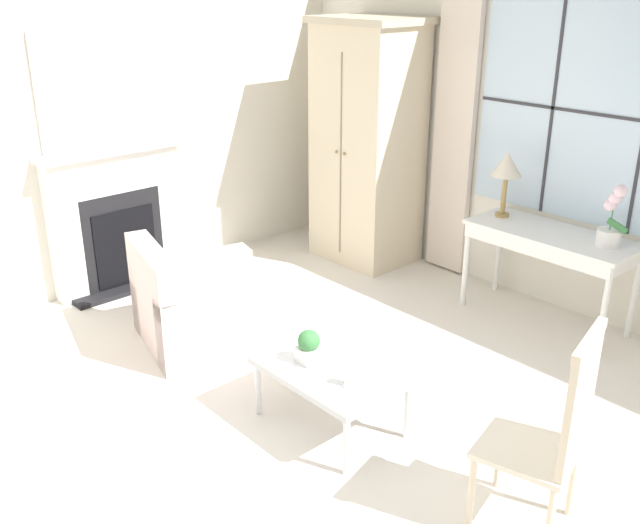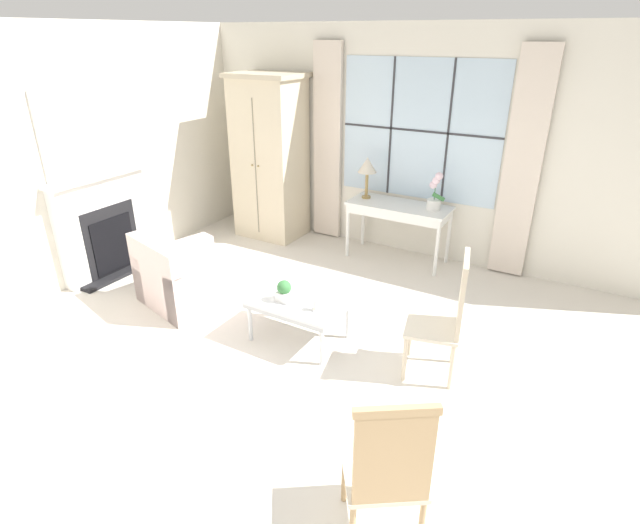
{
  "view_description": "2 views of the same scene",
  "coord_description": "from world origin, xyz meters",
  "px_view_note": "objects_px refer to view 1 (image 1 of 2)",
  "views": [
    {
      "loc": [
        2.51,
        -2.02,
        2.55
      ],
      "look_at": [
        -0.37,
        0.59,
        0.97
      ],
      "focal_mm": 40.0,
      "sensor_mm": 36.0,
      "label": 1
    },
    {
      "loc": [
        2.06,
        -2.92,
        2.68
      ],
      "look_at": [
        -0.04,
        0.68,
        0.75
      ],
      "focal_mm": 28.0,
      "sensor_mm": 36.0,
      "label": 2
    }
  ],
  "objects_px": {
    "potted_orchid": "(611,222)",
    "armchair_upholstered": "(204,307)",
    "armoire": "(367,143)",
    "side_chair_wooden": "(555,427)",
    "table_lamp": "(507,167)",
    "potted_plant_small": "(309,346)",
    "fireplace": "(116,206)",
    "coffee_table": "(331,370)",
    "pillar_candle": "(349,377)",
    "console_table": "(551,242)"
  },
  "relations": [
    {
      "from": "potted_orchid",
      "to": "armchair_upholstered",
      "type": "height_order",
      "value": "potted_orchid"
    },
    {
      "from": "armoire",
      "to": "side_chair_wooden",
      "type": "height_order",
      "value": "armoire"
    },
    {
      "from": "table_lamp",
      "to": "potted_plant_small",
      "type": "xyz_separation_m",
      "value": [
        0.29,
        -2.32,
        -0.62
      ]
    },
    {
      "from": "armchair_upholstered",
      "to": "fireplace",
      "type": "bearing_deg",
      "value": 178.5
    },
    {
      "from": "coffee_table",
      "to": "pillar_candle",
      "type": "distance_m",
      "value": 0.27
    },
    {
      "from": "potted_orchid",
      "to": "armchair_upholstered",
      "type": "relative_size",
      "value": 0.41
    },
    {
      "from": "fireplace",
      "to": "potted_plant_small",
      "type": "bearing_deg",
      "value": -3.65
    },
    {
      "from": "table_lamp",
      "to": "armoire",
      "type": "bearing_deg",
      "value": -176.26
    },
    {
      "from": "armoire",
      "to": "console_table",
      "type": "relative_size",
      "value": 1.74
    },
    {
      "from": "side_chair_wooden",
      "to": "potted_plant_small",
      "type": "distance_m",
      "value": 1.46
    },
    {
      "from": "table_lamp",
      "to": "side_chair_wooden",
      "type": "distance_m",
      "value": 2.76
    },
    {
      "from": "table_lamp",
      "to": "armchair_upholstered",
      "type": "distance_m",
      "value": 2.58
    },
    {
      "from": "console_table",
      "to": "potted_plant_small",
      "type": "distance_m",
      "value": 2.29
    },
    {
      "from": "potted_orchid",
      "to": "coffee_table",
      "type": "bearing_deg",
      "value": -102.7
    },
    {
      "from": "table_lamp",
      "to": "potted_orchid",
      "type": "relative_size",
      "value": 1.15
    },
    {
      "from": "potted_orchid",
      "to": "pillar_candle",
      "type": "relative_size",
      "value": 3.7
    },
    {
      "from": "console_table",
      "to": "table_lamp",
      "type": "height_order",
      "value": "table_lamp"
    },
    {
      "from": "side_chair_wooden",
      "to": "armchair_upholstered",
      "type": "bearing_deg",
      "value": -177.7
    },
    {
      "from": "coffee_table",
      "to": "side_chair_wooden",
      "type": "bearing_deg",
      "value": 7.01
    },
    {
      "from": "coffee_table",
      "to": "pillar_candle",
      "type": "bearing_deg",
      "value": -19.97
    },
    {
      "from": "console_table",
      "to": "armchair_upholstered",
      "type": "bearing_deg",
      "value": -125.23
    },
    {
      "from": "table_lamp",
      "to": "pillar_candle",
      "type": "relative_size",
      "value": 4.25
    },
    {
      "from": "side_chair_wooden",
      "to": "armoire",
      "type": "bearing_deg",
      "value": 147.9
    },
    {
      "from": "fireplace",
      "to": "console_table",
      "type": "distance_m",
      "value": 3.55
    },
    {
      "from": "fireplace",
      "to": "table_lamp",
      "type": "relative_size",
      "value": 4.12
    },
    {
      "from": "potted_orchid",
      "to": "coffee_table",
      "type": "height_order",
      "value": "potted_orchid"
    },
    {
      "from": "potted_plant_small",
      "to": "pillar_candle",
      "type": "height_order",
      "value": "potted_plant_small"
    },
    {
      "from": "fireplace",
      "to": "armchair_upholstered",
      "type": "distance_m",
      "value": 1.41
    },
    {
      "from": "console_table",
      "to": "table_lamp",
      "type": "xyz_separation_m",
      "value": [
        -0.47,
        0.04,
        0.49
      ]
    },
    {
      "from": "console_table",
      "to": "potted_orchid",
      "type": "bearing_deg",
      "value": 4.89
    },
    {
      "from": "coffee_table",
      "to": "potted_plant_small",
      "type": "relative_size",
      "value": 4.29
    },
    {
      "from": "potted_orchid",
      "to": "pillar_candle",
      "type": "xyz_separation_m",
      "value": [
        -0.26,
        -2.32,
        -0.44
      ]
    },
    {
      "from": "fireplace",
      "to": "coffee_table",
      "type": "xyz_separation_m",
      "value": [
        2.77,
        -0.09,
        -0.34
      ]
    },
    {
      "from": "table_lamp",
      "to": "side_chair_wooden",
      "type": "xyz_separation_m",
      "value": [
        1.73,
        -2.08,
        -0.54
      ]
    },
    {
      "from": "armoire",
      "to": "table_lamp",
      "type": "xyz_separation_m",
      "value": [
        1.43,
        0.09,
        0.04
      ]
    },
    {
      "from": "table_lamp",
      "to": "potted_plant_small",
      "type": "bearing_deg",
      "value": -82.91
    },
    {
      "from": "console_table",
      "to": "pillar_candle",
      "type": "xyz_separation_m",
      "value": [
        0.16,
        -2.29,
        -0.18
      ]
    },
    {
      "from": "armchair_upholstered",
      "to": "side_chair_wooden",
      "type": "bearing_deg",
      "value": 2.3
    },
    {
      "from": "table_lamp",
      "to": "coffee_table",
      "type": "relative_size",
      "value": 0.6
    },
    {
      "from": "coffee_table",
      "to": "table_lamp",
      "type": "bearing_deg",
      "value": 99.93
    },
    {
      "from": "potted_orchid",
      "to": "armchair_upholstered",
      "type": "bearing_deg",
      "value": -131.6
    },
    {
      "from": "fireplace",
      "to": "console_table",
      "type": "relative_size",
      "value": 1.71
    },
    {
      "from": "armoire",
      "to": "coffee_table",
      "type": "height_order",
      "value": "armoire"
    },
    {
      "from": "potted_plant_small",
      "to": "potted_orchid",
      "type": "bearing_deg",
      "value": 75.33
    },
    {
      "from": "coffee_table",
      "to": "potted_plant_small",
      "type": "xyz_separation_m",
      "value": [
        -0.1,
        -0.08,
        0.15
      ]
    },
    {
      "from": "potted_orchid",
      "to": "side_chair_wooden",
      "type": "distance_m",
      "value": 2.26
    },
    {
      "from": "fireplace",
      "to": "armoire",
      "type": "distance_m",
      "value": 2.3
    },
    {
      "from": "fireplace",
      "to": "pillar_candle",
      "type": "distance_m",
      "value": 3.02
    },
    {
      "from": "armoire",
      "to": "pillar_candle",
      "type": "relative_size",
      "value": 17.9
    },
    {
      "from": "armoire",
      "to": "pillar_candle",
      "type": "distance_m",
      "value": 3.1
    }
  ]
}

